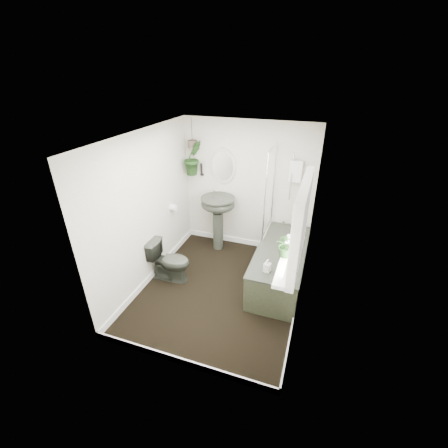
% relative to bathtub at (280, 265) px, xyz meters
% --- Properties ---
extents(floor, '(2.30, 2.80, 0.02)m').
position_rel_bathtub_xyz_m(floor, '(-0.80, -0.50, -0.30)').
color(floor, black).
rests_on(floor, ground).
extents(ceiling, '(2.30, 2.80, 0.02)m').
position_rel_bathtub_xyz_m(ceiling, '(-0.80, -0.50, 2.02)').
color(ceiling, white).
rests_on(ceiling, ground).
extents(wall_back, '(2.30, 0.02, 2.30)m').
position_rel_bathtub_xyz_m(wall_back, '(-0.80, 0.91, 0.86)').
color(wall_back, beige).
rests_on(wall_back, ground).
extents(wall_front, '(2.30, 0.02, 2.30)m').
position_rel_bathtub_xyz_m(wall_front, '(-0.80, -1.91, 0.86)').
color(wall_front, beige).
rests_on(wall_front, ground).
extents(wall_left, '(0.02, 2.80, 2.30)m').
position_rel_bathtub_xyz_m(wall_left, '(-1.96, -0.50, 0.86)').
color(wall_left, beige).
rests_on(wall_left, ground).
extents(wall_right, '(0.02, 2.80, 2.30)m').
position_rel_bathtub_xyz_m(wall_right, '(0.36, -0.50, 0.86)').
color(wall_right, beige).
rests_on(wall_right, ground).
extents(skirting, '(2.30, 2.80, 0.10)m').
position_rel_bathtub_xyz_m(skirting, '(-0.80, -0.50, -0.24)').
color(skirting, white).
rests_on(skirting, floor).
extents(bathtub, '(0.72, 1.72, 0.58)m').
position_rel_bathtub_xyz_m(bathtub, '(0.00, 0.00, 0.00)').
color(bathtub, '#2D3129').
rests_on(bathtub, floor).
extents(bath_screen, '(0.04, 0.72, 1.40)m').
position_rel_bathtub_xyz_m(bath_screen, '(-0.33, 0.49, 0.99)').
color(bath_screen, silver).
rests_on(bath_screen, bathtub).
extents(shower_box, '(0.20, 0.10, 0.35)m').
position_rel_bathtub_xyz_m(shower_box, '(0.00, 0.84, 1.26)').
color(shower_box, white).
rests_on(shower_box, wall_back).
extents(oval_mirror, '(0.46, 0.03, 0.62)m').
position_rel_bathtub_xyz_m(oval_mirror, '(-1.24, 0.87, 1.21)').
color(oval_mirror, '#BCB8A8').
rests_on(oval_mirror, wall_back).
extents(wall_sconce, '(0.04, 0.04, 0.22)m').
position_rel_bathtub_xyz_m(wall_sconce, '(-1.64, 0.86, 1.11)').
color(wall_sconce, black).
rests_on(wall_sconce, wall_back).
extents(toilet_roll_holder, '(0.11, 0.11, 0.11)m').
position_rel_bathtub_xyz_m(toilet_roll_holder, '(-1.90, 0.20, 0.61)').
color(toilet_roll_holder, white).
rests_on(toilet_roll_holder, wall_left).
extents(window_recess, '(0.08, 1.00, 0.90)m').
position_rel_bathtub_xyz_m(window_recess, '(0.29, -1.20, 1.36)').
color(window_recess, white).
rests_on(window_recess, wall_right).
extents(window_sill, '(0.18, 1.00, 0.04)m').
position_rel_bathtub_xyz_m(window_sill, '(0.22, -1.20, 0.94)').
color(window_sill, white).
rests_on(window_sill, wall_right).
extents(window_blinds, '(0.01, 0.86, 0.76)m').
position_rel_bathtub_xyz_m(window_blinds, '(0.24, -1.20, 1.36)').
color(window_blinds, white).
rests_on(window_blinds, wall_right).
extents(toilet, '(0.67, 0.40, 0.66)m').
position_rel_bathtub_xyz_m(toilet, '(-1.65, -0.51, 0.04)').
color(toilet, '#2D3129').
rests_on(toilet, floor).
extents(pedestal_sink, '(0.64, 0.56, 1.02)m').
position_rel_bathtub_xyz_m(pedestal_sink, '(-1.24, 0.60, 0.22)').
color(pedestal_sink, '#2D3129').
rests_on(pedestal_sink, floor).
extents(sill_plant, '(0.28, 0.26, 0.26)m').
position_rel_bathtub_xyz_m(sill_plant, '(0.18, -1.17, 1.09)').
color(sill_plant, black).
rests_on(sill_plant, window_sill).
extents(hanging_plant, '(0.41, 0.42, 0.60)m').
position_rel_bathtub_xyz_m(hanging_plant, '(-1.75, 0.75, 1.34)').
color(hanging_plant, black).
rests_on(hanging_plant, ceiling).
extents(soap_bottle, '(0.10, 0.10, 0.19)m').
position_rel_bathtub_xyz_m(soap_bottle, '(-0.10, -0.61, 0.38)').
color(soap_bottle, black).
rests_on(soap_bottle, bathtub).
extents(hanging_pot, '(0.16, 0.16, 0.12)m').
position_rel_bathtub_xyz_m(hanging_pot, '(-1.75, 0.75, 1.58)').
color(hanging_pot, '#473B31').
rests_on(hanging_pot, ceiling).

